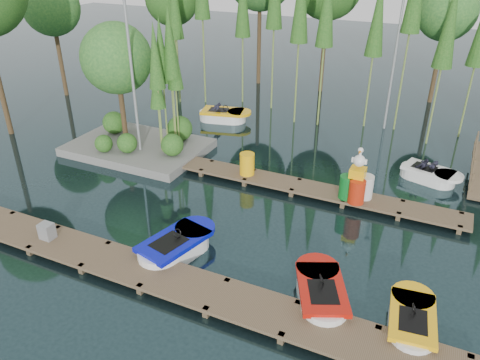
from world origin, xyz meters
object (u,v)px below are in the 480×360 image
at_px(drum_cluster, 357,185).
at_px(island, 130,83).
at_px(boat_red, 321,294).
at_px(utility_cabinet, 47,231).
at_px(yellow_barrel, 247,164).
at_px(boat_yellow_far, 223,115).
at_px(boat_blue, 176,247).

bearing_deg(drum_cluster, island, 174.95).
xyz_separation_m(island, drum_cluster, (10.71, -0.95, -2.27)).
bearing_deg(boat_red, utility_cabinet, 163.56).
distance_m(boat_red, yellow_barrel, 7.57).
bearing_deg(yellow_barrel, boat_red, -49.73).
xyz_separation_m(utility_cabinet, yellow_barrel, (3.97, 7.00, 0.19)).
bearing_deg(drum_cluster, utility_cabinet, -141.17).
bearing_deg(boat_red, boat_yellow_far, 103.25).
bearing_deg(utility_cabinet, island, 105.81).
height_order(utility_cabinet, drum_cluster, drum_cluster).
xyz_separation_m(yellow_barrel, drum_cluster, (4.53, -0.16, 0.15)).
bearing_deg(yellow_barrel, utility_cabinet, -119.56).
bearing_deg(drum_cluster, boat_yellow_far, 145.05).
distance_m(boat_red, drum_cluster, 5.65).
height_order(boat_red, utility_cabinet, boat_red).
bearing_deg(boat_blue, island, 148.31).
relative_size(boat_blue, utility_cabinet, 5.81).
relative_size(yellow_barrel, drum_cluster, 0.44).
distance_m(boat_yellow_far, drum_cluster, 10.56).
relative_size(boat_blue, boat_red, 1.03).
height_order(boat_yellow_far, utility_cabinet, boat_yellow_far).
xyz_separation_m(boat_red, boat_yellow_far, (-8.99, 11.64, 0.03)).
distance_m(boat_blue, boat_yellow_far, 12.24).
bearing_deg(boat_red, drum_cluster, 69.13).
height_order(boat_blue, boat_red, boat_blue).
bearing_deg(island, utility_cabinet, -74.19).
height_order(boat_red, drum_cluster, drum_cluster).
bearing_deg(island, boat_yellow_far, 67.85).
bearing_deg(utility_cabinet, boat_yellow_far, 90.59).
relative_size(utility_cabinet, yellow_barrel, 0.59).
relative_size(boat_yellow_far, utility_cabinet, 5.72).
xyz_separation_m(boat_blue, yellow_barrel, (-0.07, 5.62, 0.47)).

